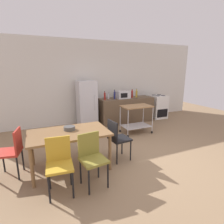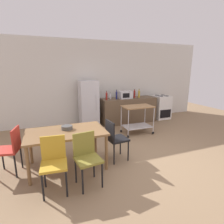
{
  "view_description": "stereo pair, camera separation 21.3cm",
  "coord_description": "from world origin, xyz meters",
  "views": [
    {
      "loc": [
        -2.14,
        -3.06,
        1.93
      ],
      "look_at": [
        -0.28,
        1.2,
        0.8
      ],
      "focal_mm": 28.69,
      "sensor_mm": 36.0,
      "label": 1
    },
    {
      "loc": [
        -1.95,
        -3.14,
        1.93
      ],
      "look_at": [
        -0.28,
        1.2,
        0.8
      ],
      "focal_mm": 28.69,
      "sensor_mm": 36.0,
      "label": 2
    }
  ],
  "objects": [
    {
      "name": "chair_red",
      "position": [
        -2.6,
        0.37,
        0.52
      ],
      "size": [
        0.47,
        0.47,
        0.89
      ],
      "rotation": [
        0.0,
        0.0,
        -1.77
      ],
      "color": "#B72D23",
      "rests_on": "ground_plane"
    },
    {
      "name": "bottle_hot_sauce",
      "position": [
        0.24,
        2.69,
        0.99
      ],
      "size": [
        0.06,
        0.06,
        0.21
      ],
      "color": "silver",
      "rests_on": "kitchen_counter"
    },
    {
      "name": "dining_table",
      "position": [
        -1.6,
        0.24,
        0.67
      ],
      "size": [
        1.5,
        0.9,
        0.75
      ],
      "color": "brown",
      "rests_on": "ground_plane"
    },
    {
      "name": "chair_black",
      "position": [
        -0.62,
        0.15,
        0.52
      ],
      "size": [
        0.44,
        0.44,
        0.89
      ],
      "rotation": [
        0.0,
        0.0,
        1.67
      ],
      "color": "black",
      "rests_on": "ground_plane"
    },
    {
      "name": "stove_oven",
      "position": [
        2.35,
        2.62,
        0.45
      ],
      "size": [
        0.6,
        0.61,
        0.92
      ],
      "color": "white",
      "rests_on": "ground_plane"
    },
    {
      "name": "microwave",
      "position": [
        0.75,
        2.56,
        1.03
      ],
      "size": [
        0.46,
        0.35,
        0.26
      ],
      "color": "silver",
      "rests_on": "kitchen_counter"
    },
    {
      "name": "kitchen_cart",
      "position": [
        0.64,
        1.44,
        0.57
      ],
      "size": [
        0.91,
        0.57,
        0.85
      ],
      "color": "olive",
      "rests_on": "ground_plane"
    },
    {
      "name": "ground_plane",
      "position": [
        0.0,
        0.0,
        0.0
      ],
      "size": [
        12.0,
        12.0,
        0.0
      ],
      "primitive_type": "plane",
      "color": "#8C7051"
    },
    {
      "name": "bottle_soda",
      "position": [
        1.3,
        2.55,
        1.03
      ],
      "size": [
        0.07,
        0.07,
        0.32
      ],
      "color": "gold",
      "rests_on": "kitchen_counter"
    },
    {
      "name": "bottle_vinegar",
      "position": [
        1.13,
        2.59,
        1.03
      ],
      "size": [
        0.07,
        0.07,
        0.31
      ],
      "color": "maroon",
      "rests_on": "kitchen_counter"
    },
    {
      "name": "chair_olive",
      "position": [
        -1.36,
        -0.44,
        0.52
      ],
      "size": [
        0.45,
        0.45,
        0.89
      ],
      "rotation": [
        0.0,
        0.0,
        0.14
      ],
      "color": "olive",
      "rests_on": "ground_plane"
    },
    {
      "name": "bottle_olive_oil",
      "position": [
        0.4,
        2.52,
        1.04
      ],
      "size": [
        0.06,
        0.06,
        0.33
      ],
      "color": "navy",
      "rests_on": "kitchen_counter"
    },
    {
      "name": "refrigerator",
      "position": [
        -0.55,
        2.7,
        0.78
      ],
      "size": [
        0.6,
        0.63,
        1.55
      ],
      "color": "silver",
      "rests_on": "ground_plane"
    },
    {
      "name": "chair_mustard",
      "position": [
        -1.88,
        -0.42,
        0.52
      ],
      "size": [
        0.43,
        0.43,
        0.89
      ],
      "rotation": [
        0.0,
        0.0,
        -0.09
      ],
      "color": "gold",
      "rests_on": "ground_plane"
    },
    {
      "name": "back_wall",
      "position": [
        0.0,
        3.2,
        1.45
      ],
      "size": [
        8.4,
        0.12,
        2.9
      ],
      "primitive_type": "cube",
      "color": "silver",
      "rests_on": "ground_plane"
    },
    {
      "name": "kitchen_counter",
      "position": [
        0.9,
        2.6,
        0.45
      ],
      "size": [
        2.0,
        0.64,
        0.9
      ],
      "primitive_type": "cube",
      "color": "brown",
      "rests_on": "ground_plane"
    },
    {
      "name": "bottle_sparkling_water",
      "position": [
        0.03,
        2.51,
        1.03
      ],
      "size": [
        0.06,
        0.06,
        0.3
      ],
      "color": "maroon",
      "rests_on": "kitchen_counter"
    },
    {
      "name": "fruit_bowl",
      "position": [
        -1.57,
        0.35,
        0.79
      ],
      "size": [
        0.22,
        0.22,
        0.08
      ],
      "primitive_type": "cylinder",
      "color": "#4C4C4C",
      "rests_on": "dining_table"
    }
  ]
}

